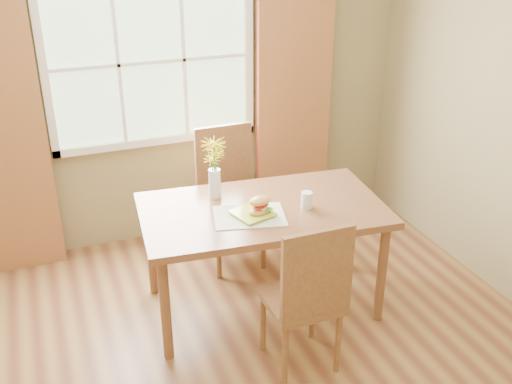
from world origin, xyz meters
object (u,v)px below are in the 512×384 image
object	(u,v)px
water_glass	(307,201)
chair_far	(228,189)
dining_table	(263,218)
chair_near	(308,293)
croissant_sandwich	(260,206)
flower_vase	(214,161)

from	to	relation	value
water_glass	chair_far	bearing A→B (deg)	107.86
dining_table	chair_near	world-z (taller)	chair_near
chair_near	chair_far	world-z (taller)	chair_far
croissant_sandwich	water_glass	bearing A→B (deg)	-15.01
chair_far	croissant_sandwich	world-z (taller)	chair_far
dining_table	croissant_sandwich	size ratio (longest dim) A/B	9.37
croissant_sandwich	flower_vase	distance (m)	0.45
water_glass	flower_vase	size ratio (longest dim) A/B	0.27
dining_table	chair_near	size ratio (longest dim) A/B	1.63
chair_far	flower_vase	world-z (taller)	flower_vase
dining_table	water_glass	world-z (taller)	water_glass
chair_far	croissant_sandwich	bearing A→B (deg)	-95.16
dining_table	chair_near	bearing A→B (deg)	-84.67
croissant_sandwich	chair_near	bearing A→B (deg)	-98.48
croissant_sandwich	flower_vase	size ratio (longest dim) A/B	0.43
water_glass	flower_vase	distance (m)	0.66
water_glass	flower_vase	world-z (taller)	flower_vase
chair_near	croissant_sandwich	size ratio (longest dim) A/B	5.73
dining_table	water_glass	distance (m)	0.32
chair_near	water_glass	xyz separation A→B (m)	(0.26, 0.60, 0.27)
dining_table	flower_vase	xyz separation A→B (m)	(-0.25, 0.26, 0.34)
dining_table	flower_vase	distance (m)	0.49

